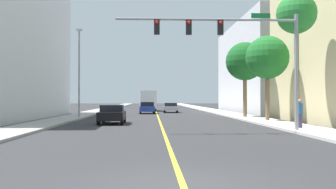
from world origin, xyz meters
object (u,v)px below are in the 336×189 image
at_px(palm_mid, 267,58).
at_px(car_blue, 147,108).
at_px(pedestrian, 300,113).
at_px(car_black, 112,114).
at_px(delivery_truck, 148,100).
at_px(street_lamp, 79,68).
at_px(traffic_signal_mast, 237,42).
at_px(palm_near, 296,16).
at_px(palm_far, 245,62).
at_px(car_silver, 171,107).

bearing_deg(palm_mid, car_blue, 119.91).
xyz_separation_m(palm_mid, pedestrian, (-0.51, -8.03, -4.29)).
xyz_separation_m(palm_mid, car_black, (-12.59, -1.75, -4.56)).
relative_size(palm_mid, delivery_truck, 0.85).
relative_size(street_lamp, pedestrian, 4.88).
distance_m(traffic_signal_mast, pedestrian, 6.11).
xyz_separation_m(palm_near, pedestrian, (-0.56, -1.86, -6.42)).
bearing_deg(pedestrian, palm_far, -70.53).
bearing_deg(traffic_signal_mast, delivery_truck, 98.29).
bearing_deg(delivery_truck, palm_far, -67.48).
relative_size(street_lamp, palm_near, 0.98).
height_order(traffic_signal_mast, palm_mid, palm_mid).
bearing_deg(car_blue, car_silver, 47.43).
xyz_separation_m(traffic_signal_mast, pedestrian, (4.24, 1.49, -4.15)).
xyz_separation_m(palm_mid, car_silver, (-6.89, 21.31, -4.61)).
distance_m(palm_near, car_black, 14.97).
distance_m(palm_near, pedestrian, 6.70).
bearing_deg(palm_mid, pedestrian, -93.61).
xyz_separation_m(palm_far, car_black, (-12.27, -7.92, -4.83)).
distance_m(palm_mid, car_silver, 22.87).
distance_m(street_lamp, delivery_truck, 22.74).
xyz_separation_m(palm_far, pedestrian, (-0.19, -14.20, -4.56)).
bearing_deg(car_silver, pedestrian, -74.99).
relative_size(traffic_signal_mast, car_silver, 2.29).
height_order(palm_mid, car_silver, palm_mid).
height_order(street_lamp, palm_mid, street_lamp).
bearing_deg(car_blue, street_lamp, -120.48).
bearing_deg(car_blue, pedestrian, -70.75).
bearing_deg(car_silver, palm_near, -73.09).
height_order(street_lamp, car_blue, street_lamp).
distance_m(palm_near, car_silver, 29.14).
height_order(traffic_signal_mast, palm_near, palm_near).
bearing_deg(street_lamp, palm_far, 0.44).
distance_m(traffic_signal_mast, car_blue, 28.02).
bearing_deg(palm_far, street_lamp, -179.56).
bearing_deg(delivery_truck, pedestrian, -76.96).
relative_size(car_silver, car_blue, 1.05).
xyz_separation_m(traffic_signal_mast, delivery_truck, (-5.41, 37.14, -3.54)).
height_order(car_silver, delivery_truck, delivery_truck).
relative_size(palm_mid, car_black, 1.61).
relative_size(traffic_signal_mast, car_blue, 2.39).
height_order(palm_near, car_black, palm_near).
height_order(traffic_signal_mast, pedestrian, traffic_signal_mast).
distance_m(palm_near, palm_far, 12.49).
xyz_separation_m(car_black, car_blue, (2.45, 19.36, 0.00)).
relative_size(traffic_signal_mast, palm_near, 1.19).
height_order(traffic_signal_mast, street_lamp, street_lamp).
distance_m(car_black, car_silver, 23.75).
xyz_separation_m(palm_near, delivery_truck, (-10.20, 33.79, -5.80)).
height_order(car_silver, car_blue, car_blue).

